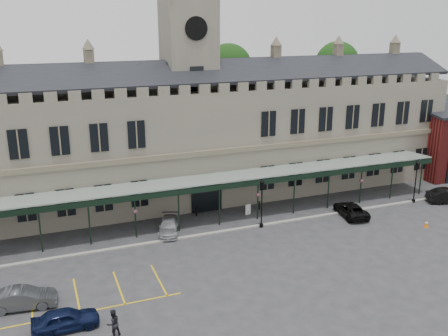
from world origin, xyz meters
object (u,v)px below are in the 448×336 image
object	(u,v)px
lamp_post_right	(416,177)
car_van	(351,210)
sign_board	(248,210)
car_taxi	(169,226)
clock_tower	(189,77)
car_left_b	(23,298)
traffic_cone	(426,224)
station_building	(191,139)
car_left_a	(65,319)
lamp_post_mid	(262,199)
person_b	(113,323)

from	to	relation	value
lamp_post_right	car_van	xyz separation A→B (m)	(-8.58, -0.82, -2.13)
sign_board	car_taxi	bearing A→B (deg)	173.82
lamp_post_right	sign_board	distance (m)	18.42
clock_tower	car_taxi	world-z (taller)	clock_tower
clock_tower	lamp_post_right	xyz separation A→B (m)	(21.58, -10.64, -10.32)
sign_board	car_left_b	bearing A→B (deg)	-170.21
traffic_cone	lamp_post_right	bearing A→B (deg)	58.46
station_building	car_left_a	xyz separation A→B (m)	(-15.00, -20.84, -5.76)
clock_tower	car_taxi	distance (m)	16.09
station_building	lamp_post_mid	world-z (taller)	station_building
lamp_post_right	car_left_b	bearing A→B (deg)	-170.23
car_left_b	car_taxi	bearing A→B (deg)	-49.27
sign_board	car_van	bearing A→B (deg)	-38.40
car_taxi	person_b	xyz separation A→B (m)	(-7.30, -13.90, 0.28)
car_van	clock_tower	bearing A→B (deg)	-32.69
traffic_cone	car_left_b	size ratio (longest dim) A/B	0.15
lamp_post_mid	car_van	bearing A→B (deg)	-4.19
clock_tower	car_van	distance (m)	21.34
car_left_a	car_left_b	world-z (taller)	car_left_b
clock_tower	car_left_b	xyz separation A→B (m)	(-17.50, -17.36, -12.38)
lamp_post_right	person_b	world-z (taller)	lamp_post_right
lamp_post_right	traffic_cone	bearing A→B (deg)	-121.54
car_left_a	car_taxi	size ratio (longest dim) A/B	0.95
station_building	clock_tower	xyz separation A→B (m)	(0.00, 0.09, 6.64)
sign_board	car_left_b	world-z (taller)	car_left_b
station_building	car_left_a	distance (m)	26.31
station_building	car_taxi	bearing A→B (deg)	-119.72
station_building	sign_board	size ratio (longest dim) A/B	55.10
car_left_a	person_b	xyz separation A→B (m)	(2.70, -1.82, 0.20)
sign_board	car_taxi	distance (m)	8.69
car_van	person_b	xyz separation A→B (m)	(-25.30, -11.30, 0.26)
car_van	person_b	size ratio (longest dim) A/B	2.59
lamp_post_right	car_left_a	world-z (taller)	lamp_post_right
car_left_b	car_van	bearing A→B (deg)	-72.58
lamp_post_right	car_left_a	xyz separation A→B (m)	(-36.58, -10.29, -2.08)
station_building	car_taxi	size ratio (longest dim) A/B	13.69
person_b	sign_board	bearing A→B (deg)	-157.42
clock_tower	sign_board	size ratio (longest dim) A/B	22.77
station_building	car_left_b	world-z (taller)	station_building
lamp_post_right	car_left_b	xyz separation A→B (m)	(-39.08, -6.73, -2.06)
clock_tower	lamp_post_mid	size ratio (longest dim) A/B	5.13
traffic_cone	person_b	world-z (taller)	person_b
car_left_a	person_b	bearing A→B (deg)	-124.72
car_taxi	car_van	world-z (taller)	car_van
traffic_cone	sign_board	bearing A→B (deg)	148.17
sign_board	car_taxi	xyz separation A→B (m)	(-8.58, -1.39, 0.10)
clock_tower	lamp_post_right	bearing A→B (deg)	-26.23
traffic_cone	car_left_b	world-z (taller)	car_left_b
traffic_cone	car_taxi	distance (m)	24.25
lamp_post_right	sign_board	xyz separation A→B (m)	(-18.01, 3.18, -2.26)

